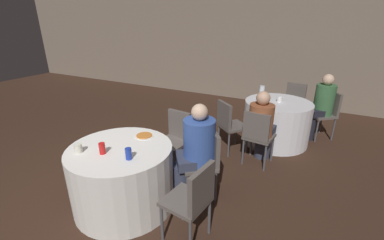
# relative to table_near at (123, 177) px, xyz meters

# --- Properties ---
(ground_plane) EXTENTS (16.00, 16.00, 0.00)m
(ground_plane) POSITION_rel_table_near_xyz_m (-0.24, -0.11, -0.38)
(ground_plane) COLOR #382319
(wall_back) EXTENTS (16.00, 0.06, 2.80)m
(wall_back) POSITION_rel_table_near_xyz_m (-0.24, 4.89, 1.02)
(wall_back) COLOR #7A6B5B
(wall_back) RESTS_ON ground_plane
(table_near) EXTENTS (1.17, 1.17, 0.75)m
(table_near) POSITION_rel_table_near_xyz_m (0.00, 0.00, 0.00)
(table_near) COLOR white
(table_near) RESTS_ON ground_plane
(table_far) EXTENTS (1.13, 1.13, 0.75)m
(table_far) POSITION_rel_table_near_xyz_m (1.28, 2.55, 0.00)
(table_far) COLOR silver
(table_far) RESTS_ON ground_plane
(chair_near_north) EXTENTS (0.45, 0.46, 0.87)m
(chair_near_north) POSITION_rel_table_near_xyz_m (0.14, 0.98, 0.16)
(chair_near_north) COLOR #59514C
(chair_near_north) RESTS_ON ground_plane
(chair_near_northeast) EXTENTS (0.56, 0.56, 0.87)m
(chair_near_northeast) POSITION_rel_table_near_xyz_m (0.79, 0.60, 0.16)
(chair_near_northeast) COLOR #59514C
(chair_near_northeast) RESTS_ON ground_plane
(chair_near_east) EXTENTS (0.45, 0.45, 0.87)m
(chair_near_east) POSITION_rel_table_near_xyz_m (0.98, -0.13, 0.16)
(chair_near_east) COLOR #59514C
(chair_near_east) RESTS_ON ground_plane
(chair_far_southwest) EXTENTS (0.56, 0.56, 0.87)m
(chair_far_southwest) POSITION_rel_table_near_xyz_m (0.65, 1.80, 0.16)
(chair_far_southwest) COLOR #59514C
(chair_far_southwest) RESTS_ON ground_plane
(chair_far_northeast) EXTENTS (0.56, 0.56, 0.87)m
(chair_far_northeast) POSITION_rel_table_near_xyz_m (2.04, 3.16, 0.16)
(chair_far_northeast) COLOR #59514C
(chair_far_northeast) RESTS_ON ground_plane
(chair_far_south) EXTENTS (0.44, 0.45, 0.87)m
(chair_far_south) POSITION_rel_table_near_xyz_m (1.17, 1.58, 0.16)
(chair_far_south) COLOR #59514C
(chair_far_south) RESTS_ON ground_plane
(chair_far_north) EXTENTS (0.46, 0.46, 0.87)m
(chair_far_north) POSITION_rel_table_near_xyz_m (1.43, 3.51, 0.16)
(chair_far_north) COLOR #59514C
(chair_far_north) RESTS_ON ground_plane
(person_floral_shirt) EXTENTS (0.37, 0.52, 1.14)m
(person_floral_shirt) POSITION_rel_table_near_xyz_m (1.19, 1.73, 0.21)
(person_floral_shirt) COLOR #33384C
(person_floral_shirt) RESTS_ON ground_plane
(person_green_jacket) EXTENTS (0.48, 0.46, 1.20)m
(person_green_jacket) POSITION_rel_table_near_xyz_m (1.92, 3.06, 0.23)
(person_green_jacket) COLOR black
(person_green_jacket) RESTS_ON ground_plane
(person_blue_shirt) EXTENTS (0.51, 0.49, 1.21)m
(person_blue_shirt) POSITION_rel_table_near_xyz_m (0.67, 0.51, 0.25)
(person_blue_shirt) COLOR #33384C
(person_blue_shirt) RESTS_ON ground_plane
(pizza_plate_near) EXTENTS (0.23, 0.23, 0.02)m
(pizza_plate_near) POSITION_rel_table_near_xyz_m (0.06, 0.37, 0.38)
(pizza_plate_near) COLOR white
(pizza_plate_near) RESTS_ON table_near
(soda_can_red) EXTENTS (0.07, 0.07, 0.12)m
(soda_can_red) POSITION_rel_table_near_xyz_m (-0.07, -0.18, 0.44)
(soda_can_red) COLOR red
(soda_can_red) RESTS_ON table_near
(soda_can_blue) EXTENTS (0.07, 0.07, 0.12)m
(soda_can_blue) POSITION_rel_table_near_xyz_m (0.25, -0.14, 0.44)
(soda_can_blue) COLOR #1E38A5
(soda_can_blue) RESTS_ON table_near
(cup_near) EXTENTS (0.08, 0.08, 0.10)m
(cup_near) POSITION_rel_table_near_xyz_m (-0.32, -0.27, 0.43)
(cup_near) COLOR silver
(cup_near) RESTS_ON table_near
(bottle_far) EXTENTS (0.09, 0.09, 0.23)m
(bottle_far) POSITION_rel_table_near_xyz_m (0.95, 2.63, 0.49)
(bottle_far) COLOR silver
(bottle_far) RESTS_ON table_far
(cup_far) EXTENTS (0.08, 0.08, 0.11)m
(cup_far) POSITION_rel_table_near_xyz_m (1.28, 2.55, 0.43)
(cup_far) COLOR white
(cup_far) RESTS_ON table_far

